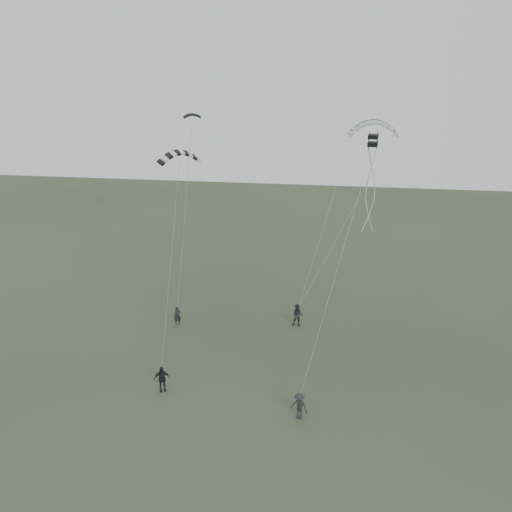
% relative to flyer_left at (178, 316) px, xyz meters
% --- Properties ---
extents(ground, '(140.00, 140.00, 0.00)m').
position_rel_flyer_left_xyz_m(ground, '(5.48, -6.80, -0.77)').
color(ground, '#303D29').
rests_on(ground, ground).
extents(flyer_left, '(0.67, 0.57, 1.55)m').
position_rel_flyer_left_xyz_m(flyer_left, '(0.00, 0.00, 0.00)').
color(flyer_left, black).
rests_on(flyer_left, ground).
extents(flyer_right, '(0.93, 0.73, 1.89)m').
position_rel_flyer_left_xyz_m(flyer_right, '(9.66, 1.40, 0.17)').
color(flyer_right, '#28282E').
rests_on(flyer_right, ground).
extents(flyer_center, '(1.10, 0.80, 1.74)m').
position_rel_flyer_left_xyz_m(flyer_center, '(2.05, -9.20, 0.09)').
color(flyer_center, black).
rests_on(flyer_center, ground).
extents(flyer_far, '(1.25, 1.02, 1.69)m').
position_rel_flyer_left_xyz_m(flyer_far, '(10.91, -10.49, 0.07)').
color(flyer_far, '#25252A').
rests_on(flyer_far, ground).
extents(kite_dark_small, '(1.47, 1.03, 0.56)m').
position_rel_flyer_left_xyz_m(kite_dark_small, '(0.72, 3.83, 15.60)').
color(kite_dark_small, black).
rests_on(kite_dark_small, flyer_left).
extents(kite_pale_large, '(4.20, 1.54, 1.84)m').
position_rel_flyer_left_xyz_m(kite_pale_large, '(14.86, 7.48, 14.94)').
color(kite_pale_large, '#B5B7BB').
rests_on(kite_pale_large, flyer_right).
extents(kite_striped, '(2.80, 2.42, 1.26)m').
position_rel_flyer_left_xyz_m(kite_striped, '(2.29, -4.30, 13.69)').
color(kite_striped, black).
rests_on(kite_striped, flyer_center).
extents(kite_box, '(0.66, 0.71, 0.74)m').
position_rel_flyer_left_xyz_m(kite_box, '(14.28, -4.60, 14.69)').
color(kite_box, black).
rests_on(kite_box, flyer_far).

